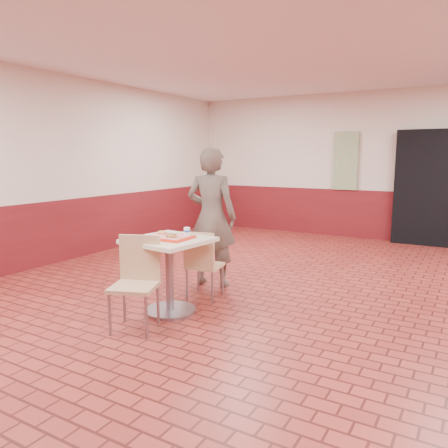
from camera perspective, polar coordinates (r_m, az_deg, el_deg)
The scene contains 12 objects.
room_shell at distance 4.63m, azimuth 7.00°, elevation 6.22°, with size 8.01×10.01×3.01m.
wainscot_band at distance 4.78m, azimuth 6.78°, elevation -5.85°, with size 8.00×10.00×1.00m.
corridor_doorway at distance 9.17m, azimuth 26.34°, elevation 4.18°, with size 1.60×0.22×2.20m, color black.
promo_poster at distance 9.50m, azimuth 15.61°, elevation 7.94°, with size 0.50×0.03×1.20m, color gray.
main_table at distance 4.81m, azimuth -7.17°, elevation -5.05°, with size 0.79×0.79×0.83m.
chair_main_front at distance 4.47m, azimuth -11.36°, elevation -6.82°, with size 0.55×0.55×0.92m.
chair_main_back at distance 5.22m, azimuth -2.84°, elevation -4.90°, with size 0.44×0.44×0.83m.
customer at distance 5.72m, azimuth -1.64°, elevation 0.91°, with size 0.67×0.44×1.83m, color brown.
serving_tray at distance 4.75m, azimuth -7.23°, elevation -1.71°, with size 0.47×0.37×0.03m.
ring_donut at distance 4.86m, azimuth -8.03°, elevation -1.09°, with size 0.11×0.11×0.03m, color #DA914F.
long_john_donut at distance 4.66m, azimuth -6.88°, elevation -1.47°, with size 0.14×0.09×0.04m.
paper_cup at distance 4.75m, azimuth -4.87°, elevation -0.94°, with size 0.07×0.07×0.09m.
Camera 1 is at (1.83, -4.24, 1.72)m, focal length 35.00 mm.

